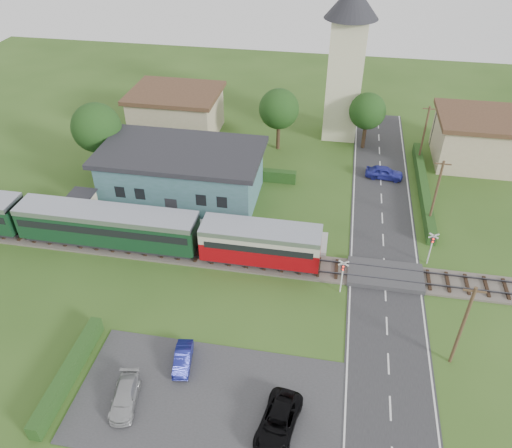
% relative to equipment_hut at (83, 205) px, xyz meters
% --- Properties ---
extents(ground, '(120.00, 120.00, 0.00)m').
position_rel_equipment_hut_xyz_m(ground, '(18.00, -5.20, -1.75)').
color(ground, '#2D4C19').
extents(railway_track, '(76.00, 3.20, 0.49)m').
position_rel_equipment_hut_xyz_m(railway_track, '(18.00, -3.20, -1.64)').
color(railway_track, '#4C443D').
rests_on(railway_track, ground).
extents(road, '(6.00, 70.00, 0.05)m').
position_rel_equipment_hut_xyz_m(road, '(28.00, -5.20, -1.72)').
color(road, '#28282B').
rests_on(road, ground).
extents(car_park, '(17.00, 9.00, 0.08)m').
position_rel_equipment_hut_xyz_m(car_park, '(16.50, -17.20, -1.71)').
color(car_park, '#333335').
rests_on(car_park, ground).
extents(crossing_deck, '(6.20, 3.40, 0.45)m').
position_rel_equipment_hut_xyz_m(crossing_deck, '(28.00, -3.20, -1.52)').
color(crossing_deck, '#333335').
rests_on(crossing_deck, ground).
extents(platform, '(30.00, 3.00, 0.45)m').
position_rel_equipment_hut_xyz_m(platform, '(8.00, 0.00, -1.52)').
color(platform, gray).
rests_on(platform, ground).
extents(equipment_hut, '(2.30, 2.30, 2.55)m').
position_rel_equipment_hut_xyz_m(equipment_hut, '(0.00, 0.00, 0.00)').
color(equipment_hut, beige).
rests_on(equipment_hut, platform).
extents(station_building, '(16.00, 9.00, 5.30)m').
position_rel_equipment_hut_xyz_m(station_building, '(8.00, 5.79, 0.95)').
color(station_building, '#386563').
rests_on(station_building, ground).
extents(train, '(43.20, 2.90, 3.40)m').
position_rel_equipment_hut_xyz_m(train, '(0.73, -3.20, 0.43)').
color(train, '#232328').
rests_on(train, ground).
extents(church_tower, '(6.00, 6.00, 17.60)m').
position_rel_equipment_hut_xyz_m(church_tower, '(23.00, 22.80, 8.48)').
color(church_tower, beige).
rests_on(church_tower, ground).
extents(house_west, '(10.80, 8.80, 5.50)m').
position_rel_equipment_hut_xyz_m(house_west, '(3.00, 19.80, 1.04)').
color(house_west, tan).
rests_on(house_west, ground).
extents(house_east, '(8.80, 8.80, 5.50)m').
position_rel_equipment_hut_xyz_m(house_east, '(38.00, 18.80, 1.05)').
color(house_east, tan).
rests_on(house_east, ground).
extents(hedge_carpark, '(0.80, 9.00, 1.20)m').
position_rel_equipment_hut_xyz_m(hedge_carpark, '(7.00, -17.20, -1.15)').
color(hedge_carpark, '#193814').
rests_on(hedge_carpark, ground).
extents(hedge_roadside, '(0.80, 18.00, 1.20)m').
position_rel_equipment_hut_xyz_m(hedge_roadside, '(32.20, 10.80, -1.15)').
color(hedge_roadside, '#193814').
rests_on(hedge_roadside, ground).
extents(hedge_station, '(22.00, 0.80, 1.30)m').
position_rel_equipment_hut_xyz_m(hedge_station, '(8.00, 10.30, -1.10)').
color(hedge_station, '#193814').
rests_on(hedge_station, ground).
extents(tree_a, '(5.20, 5.20, 8.00)m').
position_rel_equipment_hut_xyz_m(tree_a, '(-2.00, 8.80, 3.63)').
color(tree_a, '#332316').
rests_on(tree_a, ground).
extents(tree_b, '(4.60, 4.60, 7.34)m').
position_rel_equipment_hut_xyz_m(tree_b, '(16.00, 17.80, 3.27)').
color(tree_b, '#332316').
rests_on(tree_b, ground).
extents(tree_c, '(4.20, 4.20, 6.78)m').
position_rel_equipment_hut_xyz_m(tree_c, '(26.00, 19.80, 2.91)').
color(tree_c, '#332316').
rests_on(tree_c, ground).
extents(utility_pole_b, '(1.40, 0.22, 7.00)m').
position_rel_equipment_hut_xyz_m(utility_pole_b, '(32.20, -11.20, 1.88)').
color(utility_pole_b, '#473321').
rests_on(utility_pole_b, ground).
extents(utility_pole_c, '(1.40, 0.22, 7.00)m').
position_rel_equipment_hut_xyz_m(utility_pole_c, '(32.20, 4.80, 1.88)').
color(utility_pole_c, '#473321').
rests_on(utility_pole_c, ground).
extents(utility_pole_d, '(1.40, 0.22, 7.00)m').
position_rel_equipment_hut_xyz_m(utility_pole_d, '(32.20, 16.80, 1.88)').
color(utility_pole_d, '#473321').
rests_on(utility_pole_d, ground).
extents(crossing_signal_near, '(0.84, 0.28, 3.28)m').
position_rel_equipment_hut_xyz_m(crossing_signal_near, '(24.40, -5.61, 0.39)').
color(crossing_signal_near, silver).
rests_on(crossing_signal_near, ground).
extents(crossing_signal_far, '(0.84, 0.28, 3.28)m').
position_rel_equipment_hut_xyz_m(crossing_signal_far, '(31.60, -0.81, 0.39)').
color(crossing_signal_far, silver).
rests_on(crossing_signal_far, ground).
extents(streetlamp_west, '(0.30, 0.30, 5.15)m').
position_rel_equipment_hut_xyz_m(streetlamp_west, '(-4.00, 14.80, 1.29)').
color(streetlamp_west, '#3F3F47').
rests_on(streetlamp_west, ground).
extents(streetlamp_east, '(0.30, 0.30, 5.15)m').
position_rel_equipment_hut_xyz_m(streetlamp_east, '(34.00, 21.80, 1.29)').
color(streetlamp_east, '#3F3F47').
rests_on(streetlamp_east, ground).
extents(car_on_road, '(4.08, 1.87, 1.36)m').
position_rel_equipment_hut_xyz_m(car_on_road, '(28.30, 12.97, -1.02)').
color(car_on_road, '#272B97').
rests_on(car_on_road, road).
extents(car_park_blue, '(1.55, 3.25, 1.03)m').
position_rel_equipment_hut_xyz_m(car_park_blue, '(14.11, -14.70, -1.15)').
color(car_park_blue, navy).
rests_on(car_park_blue, car_park).
extents(car_park_silver, '(2.16, 3.97, 1.09)m').
position_rel_equipment_hut_xyz_m(car_park_silver, '(11.37, -18.26, -1.12)').
color(car_park_silver, '#A2A3A4').
rests_on(car_park_silver, car_park).
extents(car_park_dark, '(2.79, 4.83, 1.27)m').
position_rel_equipment_hut_xyz_m(car_park_dark, '(21.19, -18.31, -1.03)').
color(car_park_dark, black).
rests_on(car_park_dark, car_park).
extents(pedestrian_near, '(0.81, 0.68, 1.90)m').
position_rel_equipment_hut_xyz_m(pedestrian_near, '(13.78, -0.19, -0.35)').
color(pedestrian_near, gray).
rests_on(pedestrian_near, platform).
extents(pedestrian_far, '(0.75, 0.96, 1.96)m').
position_rel_equipment_hut_xyz_m(pedestrian_far, '(0.49, 0.06, -0.32)').
color(pedestrian_far, gray).
rests_on(pedestrian_far, platform).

